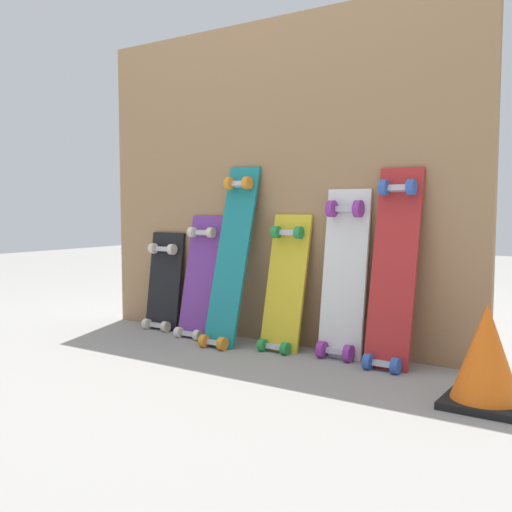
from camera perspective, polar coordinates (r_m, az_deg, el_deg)
The scene contains 9 objects.
ground_plane at distance 2.82m, azimuth 0.80°, elevation -8.45°, with size 12.00×12.00×0.00m, color gray.
plywood_wall_panel at distance 2.81m, azimuth 1.60°, elevation 7.07°, with size 2.01×0.04×1.52m, color #99724C.
skateboard_black at distance 3.16m, azimuth -8.92°, elevation -3.00°, with size 0.22×0.15×0.58m.
skateboard_purple at distance 2.96m, azimuth -5.50°, elevation -2.66°, with size 0.20×0.20×0.67m.
skateboard_teal at distance 2.76m, azimuth -2.50°, elevation -0.65°, with size 0.17×0.30×0.91m.
skateboard_yellow at distance 2.67m, azimuth 2.78°, elevation -3.29°, with size 0.19×0.21×0.68m.
skateboard_white at distance 2.55m, azimuth 8.45°, elevation -2.32°, with size 0.20×0.17×0.78m.
skateboard_red at distance 2.43m, azimuth 13.10°, elevation -1.84°, with size 0.18×0.23×0.87m.
traffic_cone at distance 2.06m, azimuth 21.40°, elevation -9.01°, with size 0.25×0.25×0.34m.
Camera 1 is at (1.50, -2.31, 0.64)m, focal length 41.30 mm.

